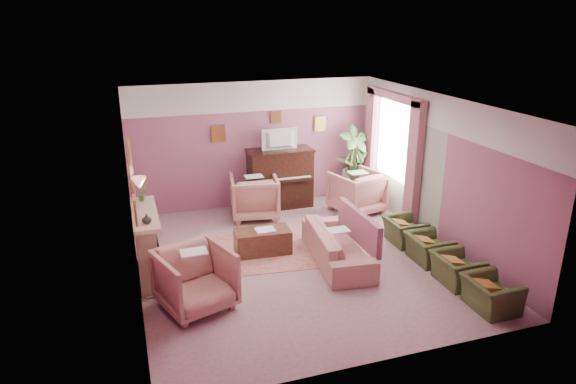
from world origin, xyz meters
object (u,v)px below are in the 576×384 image
object	(u,v)px
coffee_table	(263,241)
olive_chair_d	(405,227)
piano	(280,179)
floral_armchair_left	(254,194)
olive_chair_c	(429,244)
floral_armchair_front	(195,276)
side_table	(353,184)
sofa	(338,239)
olive_chair_a	(491,289)
floral_armchair_right	(357,190)
television	(281,138)
olive_chair_b	(457,265)

from	to	relation	value
coffee_table	olive_chair_d	xyz separation A→B (m)	(2.69, -0.42, 0.10)
piano	coffee_table	size ratio (longest dim) A/B	1.40
floral_armchair_left	piano	bearing A→B (deg)	31.41
olive_chair_c	olive_chair_d	xyz separation A→B (m)	(0.00, 0.82, 0.00)
floral_armchair_front	piano	bearing A→B (deg)	56.21
floral_armchair_left	side_table	xyz separation A→B (m)	(2.51, 0.40, -0.16)
sofa	olive_chair_a	bearing A→B (deg)	-54.97
floral_armchair_right	piano	bearing A→B (deg)	150.04
olive_chair_d	television	bearing A→B (deg)	122.73
floral_armchair_left	side_table	size ratio (longest dim) A/B	1.46
olive_chair_b	olive_chair_d	world-z (taller)	same
sofa	floral_armchair_front	world-z (taller)	floral_armchair_front
piano	olive_chair_d	distance (m)	3.13
piano	olive_chair_d	world-z (taller)	piano
floral_armchair_right	olive_chair_d	world-z (taller)	floral_armchair_right
coffee_table	side_table	xyz separation A→B (m)	(2.83, 2.17, 0.12)
piano	floral_armchair_front	xyz separation A→B (m)	(-2.46, -3.68, -0.14)
olive_chair_a	olive_chair_d	xyz separation A→B (m)	(0.00, 2.46, 0.00)
sofa	floral_armchair_front	distance (m)	2.71
television	olive_chair_b	bearing A→B (deg)	-68.54
olive_chair_a	sofa	bearing A→B (deg)	125.03
piano	olive_chair_b	size ratio (longest dim) A/B	1.85
piano	coffee_table	distance (m)	2.47
coffee_table	floral_armchair_front	size ratio (longest dim) A/B	0.98
sofa	olive_chair_d	xyz separation A→B (m)	(1.52, 0.29, -0.09)
television	floral_armchair_left	world-z (taller)	television
olive_chair_c	side_table	world-z (taller)	side_table
olive_chair_b	olive_chair_d	distance (m)	1.64
piano	floral_armchair_left	bearing A→B (deg)	-148.59
floral_armchair_right	side_table	distance (m)	0.89
floral_armchair_right	floral_armchair_front	bearing A→B (deg)	-144.58
sofa	olive_chair_c	xyz separation A→B (m)	(1.52, -0.53, -0.09)
floral_armchair_front	olive_chair_a	world-z (taller)	floral_armchair_front
floral_armchair_left	side_table	distance (m)	2.55
piano	floral_armchair_right	size ratio (longest dim) A/B	1.37
television	floral_armchair_front	size ratio (longest dim) A/B	0.78
floral_armchair_right	olive_chair_d	bearing A→B (deg)	-84.76
floral_armchair_front	coffee_table	bearing A→B (deg)	45.77
television	floral_armchair_right	distance (m)	2.02
coffee_table	olive_chair_b	distance (m)	3.39
floral_armchair_right	floral_armchair_front	world-z (taller)	same
olive_chair_b	side_table	bearing A→B (deg)	88.16
olive_chair_d	olive_chair_a	bearing A→B (deg)	-90.00
sofa	floral_armchair_left	bearing A→B (deg)	109.09
coffee_table	floral_armchair_left	bearing A→B (deg)	80.01
piano	side_table	size ratio (longest dim) A/B	2.00
piano	television	world-z (taller)	television
olive_chair_a	olive_chair_b	world-z (taller)	same
coffee_table	olive_chair_b	bearing A→B (deg)	-37.48
piano	sofa	size ratio (longest dim) A/B	0.68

